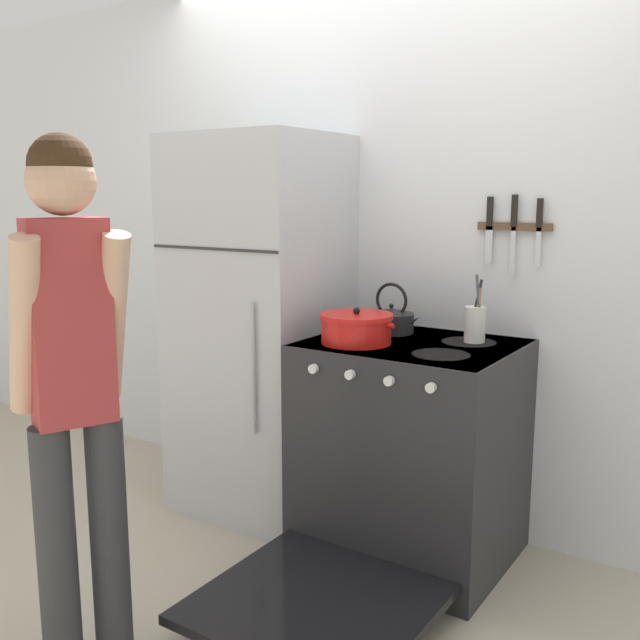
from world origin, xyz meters
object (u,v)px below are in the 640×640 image
(refrigerator, at_px, (260,327))
(utensil_jar, at_px, (475,323))
(stove_range, at_px, (406,453))
(tea_kettle, at_px, (392,319))
(person, at_px, (73,379))
(dutch_oven_pot, at_px, (356,328))

(refrigerator, xyz_separation_m, utensil_jar, (1.02, 0.11, 0.11))
(stove_range, bearing_deg, refrigerator, 175.07)
(tea_kettle, distance_m, person, 1.42)
(person, bearing_deg, dutch_oven_pot, 5.85)
(refrigerator, distance_m, utensil_jar, 1.03)
(refrigerator, relative_size, stove_range, 1.25)
(stove_range, distance_m, utensil_jar, 0.60)
(dutch_oven_pot, relative_size, person, 0.20)
(refrigerator, bearing_deg, person, -76.93)
(refrigerator, height_order, utensil_jar, refrigerator)
(dutch_oven_pot, distance_m, utensil_jar, 0.48)
(utensil_jar, height_order, person, person)
(refrigerator, height_order, person, refrigerator)
(tea_kettle, bearing_deg, refrigerator, -170.70)
(refrigerator, height_order, stove_range, refrigerator)
(utensil_jar, bearing_deg, refrigerator, -173.73)
(dutch_oven_pot, height_order, utensil_jar, utensil_jar)
(dutch_oven_pot, relative_size, utensil_jar, 1.21)
(refrigerator, distance_m, tea_kettle, 0.66)
(dutch_oven_pot, bearing_deg, utensil_jar, 35.77)
(refrigerator, height_order, dutch_oven_pot, refrigerator)
(person, bearing_deg, tea_kettle, 8.48)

